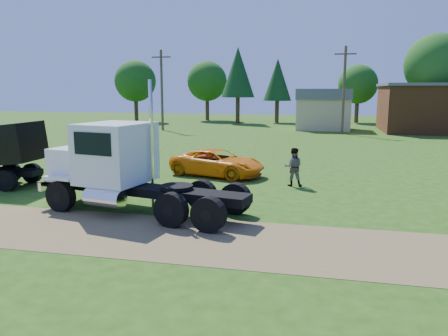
# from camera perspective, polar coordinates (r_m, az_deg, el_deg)

# --- Properties ---
(ground) EXTENTS (140.00, 140.00, 0.00)m
(ground) POSITION_cam_1_polar(r_m,az_deg,el_deg) (13.93, -4.63, -9.10)
(ground) COLOR #234A10
(ground) RESTS_ON ground
(dirt_track) EXTENTS (120.00, 4.20, 0.01)m
(dirt_track) POSITION_cam_1_polar(r_m,az_deg,el_deg) (13.93, -4.63, -9.08)
(dirt_track) COLOR brown
(dirt_track) RESTS_ON ground
(white_semi_tractor) EXTENTS (8.43, 4.13, 4.97)m
(white_semi_tractor) POSITION_cam_1_polar(r_m,az_deg,el_deg) (17.22, -13.67, 0.22)
(white_semi_tractor) COLOR black
(white_semi_tractor) RESTS_ON ground
(orange_pickup) EXTENTS (5.59, 3.70, 1.43)m
(orange_pickup) POSITION_cam_1_polar(r_m,az_deg,el_deg) (23.57, -0.87, 0.71)
(orange_pickup) COLOR orange
(orange_pickup) RESTS_ON ground
(spectator_b) EXTENTS (0.96, 0.77, 1.86)m
(spectator_b) POSITION_cam_1_polar(r_m,az_deg,el_deg) (21.25, 9.04, 0.14)
(spectator_b) COLOR #999999
(spectator_b) RESTS_ON ground
(tan_shed) EXTENTS (6.20, 5.40, 4.70)m
(tan_shed) POSITION_cam_1_polar(r_m,az_deg,el_deg) (52.58, 12.85, 7.57)
(tan_shed) COLOR tan
(tan_shed) RESTS_ON ground
(utility_poles) EXTENTS (42.20, 0.28, 9.00)m
(utility_poles) POSITION_cam_1_polar(r_m,az_deg,el_deg) (47.58, 15.39, 9.97)
(utility_poles) COLOR brown
(utility_poles) RESTS_ON ground
(tree_row) EXTENTS (57.57, 12.35, 11.59)m
(tree_row) POSITION_cam_1_polar(r_m,az_deg,el_deg) (61.54, 17.82, 11.59)
(tree_row) COLOR #362516
(tree_row) RESTS_ON ground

